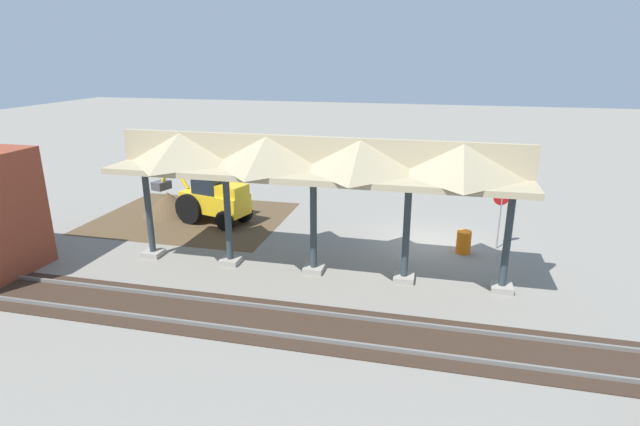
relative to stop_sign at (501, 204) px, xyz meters
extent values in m
plane|color=gray|center=(2.62, -0.04, -1.87)|extent=(120.00, 120.00, 0.00)
cube|color=brown|center=(13.83, -0.75, -1.87)|extent=(8.79, 7.00, 0.01)
cube|color=#9E998E|center=(0.20, 3.90, -1.77)|extent=(0.70, 0.70, 0.20)
cylinder|color=#2D383D|center=(0.20, 3.90, -0.07)|extent=(0.24, 0.24, 3.60)
cube|color=#9E998E|center=(3.42, 3.90, -1.77)|extent=(0.70, 0.70, 0.20)
cylinder|color=#2D383D|center=(3.42, 3.90, -0.07)|extent=(0.24, 0.24, 3.60)
cube|color=#9E998E|center=(6.65, 3.90, -1.77)|extent=(0.70, 0.70, 0.20)
cylinder|color=#2D383D|center=(6.65, 3.90, -0.07)|extent=(0.24, 0.24, 3.60)
cube|color=#9E998E|center=(9.87, 3.90, -1.77)|extent=(0.70, 0.70, 0.20)
cylinder|color=#2D383D|center=(9.87, 3.90, -0.07)|extent=(0.24, 0.24, 3.60)
cube|color=#9E998E|center=(13.09, 3.90, -1.77)|extent=(0.70, 0.70, 0.20)
cylinder|color=#2D383D|center=(13.09, 3.90, -0.07)|extent=(0.24, 0.24, 3.60)
cube|color=tan|center=(6.65, 3.90, 1.83)|extent=(14.09, 3.20, 0.20)
cube|color=tan|center=(6.65, 3.90, 2.48)|extent=(14.09, 0.20, 1.10)
pyramid|color=tan|center=(1.81, 3.90, 2.48)|extent=(2.90, 3.20, 1.10)
pyramid|color=tan|center=(5.03, 3.90, 2.48)|extent=(2.90, 3.20, 1.10)
pyramid|color=tan|center=(8.26, 3.90, 2.48)|extent=(2.90, 3.20, 1.10)
pyramid|color=tan|center=(11.48, 3.90, 2.48)|extent=(2.90, 3.20, 1.10)
cube|color=slate|center=(2.62, 6.93, -1.80)|extent=(60.00, 0.08, 0.15)
cube|color=slate|center=(2.62, 8.37, -1.80)|extent=(60.00, 0.08, 0.15)
cube|color=#38281E|center=(2.62, 7.65, -1.86)|extent=(60.00, 2.58, 0.03)
cylinder|color=gray|center=(0.00, 0.00, -0.67)|extent=(0.06, 0.06, 2.40)
cylinder|color=red|center=(0.00, 0.00, 0.34)|extent=(0.70, 0.36, 0.76)
cube|color=yellow|center=(12.43, -0.42, -0.90)|extent=(3.43, 2.08, 0.90)
cube|color=#1E262D|center=(12.62, -0.47, 0.25)|extent=(1.56, 1.47, 1.40)
cube|color=yellow|center=(11.44, -0.16, -0.20)|extent=(1.39, 1.35, 0.50)
cylinder|color=black|center=(13.17, -1.36, -1.17)|extent=(1.43, 0.65, 1.40)
cylinder|color=black|center=(13.54, 0.02, -1.17)|extent=(1.43, 0.65, 1.40)
cylinder|color=black|center=(11.21, -0.77, -1.42)|extent=(0.95, 0.52, 0.90)
cylinder|color=black|center=(11.55, 0.49, -1.42)|extent=(0.95, 0.52, 0.90)
cylinder|color=yellow|center=(14.42, -0.95, 0.20)|extent=(1.08, 0.45, 1.41)
cylinder|color=yellow|center=(15.24, -1.17, 0.18)|extent=(0.94, 0.39, 1.44)
cube|color=#47474C|center=(15.62, -1.27, -0.50)|extent=(0.79, 0.93, 0.40)
cone|color=brown|center=(15.22, -1.07, -1.87)|extent=(5.16, 5.16, 2.19)
cylinder|color=orange|center=(1.34, 0.80, -1.42)|extent=(0.56, 0.56, 0.90)
camera|label=1|loc=(2.60, 19.91, 5.66)|focal=28.00mm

